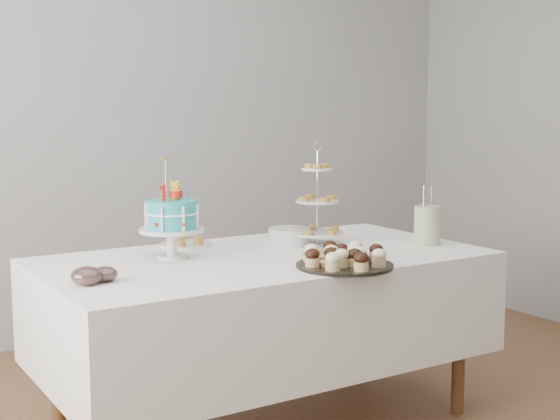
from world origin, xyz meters
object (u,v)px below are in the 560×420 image
plate_stack (289,236)px  jam_bowl_b (87,276)px  table (265,306)px  tiered_stand (317,202)px  jam_bowl_a (105,274)px  pastry_plate (186,242)px  utensil_pitcher (427,224)px  birthday_cake (172,232)px  pie (335,258)px  cupcake_tray (345,256)px

plate_stack → jam_bowl_b: (-1.08, -0.32, -0.01)m
table → tiered_stand: (0.35, 0.11, 0.43)m
tiered_stand → jam_bowl_a: 1.16m
pastry_plate → utensil_pitcher: utensil_pitcher is taller
tiered_stand → jam_bowl_b: (-1.19, -0.25, -0.17)m
table → plate_stack: 0.40m
birthday_cake → tiered_stand: bearing=-4.7°
pie → jam_bowl_b: (-0.99, 0.17, 0.01)m
jam_bowl_b → tiered_stand: bearing=11.8°
pastry_plate → jam_bowl_b: (-0.65, -0.54, 0.02)m
pastry_plate → jam_bowl_a: (-0.58, -0.52, 0.01)m
pie → plate_stack: bearing=79.1°
pastry_plate → table: bearing=-64.7°
birthday_cake → utensil_pitcher: size_ratio=1.53×
jam_bowl_a → utensil_pitcher: (1.55, -0.05, 0.07)m
birthday_cake → tiered_stand: 0.73m
plate_stack → jam_bowl_a: (-1.01, -0.30, -0.01)m
utensil_pitcher → tiered_stand: bearing=148.1°
birthday_cake → plate_stack: bearing=1.3°
table → pastry_plate: (-0.19, 0.40, 0.24)m
table → jam_bowl_a: bearing=-170.9°
plate_stack → jam_bowl_b: plate_stack is taller
birthday_cake → pastry_plate: bearing=52.9°
plate_stack → jam_bowl_a: bearing=-163.4°
pie → tiered_stand: tiered_stand is taller
birthday_cake → pastry_plate: birthday_cake is taller
birthday_cake → pastry_plate: size_ratio=1.76×
pie → jam_bowl_a: (-0.91, 0.19, 0.00)m
pie → cupcake_tray: bearing=-91.7°
table → pie: pie is taller
pastry_plate → utensil_pitcher: (0.98, -0.57, 0.08)m
birthday_cake → jam_bowl_b: (-0.47, -0.29, -0.08)m
birthday_cake → plate_stack: size_ratio=2.16×
jam_bowl_b → cupcake_tray: bearing=-13.9°
jam_bowl_a → jam_bowl_b: 0.08m
table → plate_stack: size_ratio=9.67×
birthday_cake → jam_bowl_a: bearing=-146.6°
pie → pastry_plate: 0.79m
cupcake_tray → pie: bearing=88.3°
table → tiered_stand: tiered_stand is taller
table → tiered_stand: 0.57m
utensil_pitcher → pastry_plate: bearing=150.7°
plate_stack → tiered_stand: bearing=-32.9°
pie → tiered_stand: size_ratio=0.58×
table → utensil_pitcher: bearing=-12.5°
pie → plate_stack: plate_stack is taller
cupcake_tray → jam_bowl_a: (-0.91, 0.26, -0.02)m
birthday_cake → cupcake_tray: birthday_cake is taller
cupcake_tray → plate_stack: 0.57m
pie → utensil_pitcher: bearing=12.5°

